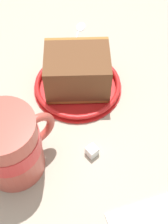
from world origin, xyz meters
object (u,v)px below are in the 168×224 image
at_px(tea_mug, 9,145).
at_px(teaspoon, 79,32).
at_px(cake_slice, 77,71).
at_px(small_plate, 78,85).
at_px(sugar_cube, 92,151).

distance_m(tea_mug, teaspoon, 0.31).
relative_size(cake_slice, teaspoon, 1.00).
height_order(small_plate, tea_mug, tea_mug).
height_order(cake_slice, teaspoon, cake_slice).
xyz_separation_m(tea_mug, sugar_cube, (0.01, 0.11, -0.05)).
height_order(cake_slice, tea_mug, tea_mug).
bearing_deg(tea_mug, small_plate, 137.45).
height_order(tea_mug, teaspoon, tea_mug).
distance_m(small_plate, sugar_cube, 0.13).
xyz_separation_m(small_plate, teaspoon, (-0.14, 0.03, -0.00)).
relative_size(small_plate, sugar_cube, 9.86).
xyz_separation_m(small_plate, sugar_cube, (0.13, -0.00, 0.00)).
relative_size(small_plate, tea_mug, 1.37).
relative_size(small_plate, teaspoon, 1.29).
bearing_deg(cake_slice, tea_mug, -42.07).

